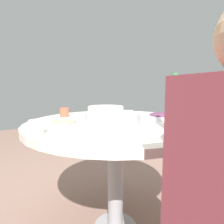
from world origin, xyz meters
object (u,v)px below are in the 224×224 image
Objects in this scene: soup_bowl at (106,111)px; dish_shrimp at (64,123)px; tea_cup_far at (36,127)px; rice_bowl at (113,122)px; tea_cup_near at (64,112)px; dish_eggplant at (161,116)px; green_bottle at (174,108)px; round_dining_table at (116,136)px.

dish_shrimp is at bearing 119.21° from soup_bowl.
tea_cup_far is at bearing 126.90° from dish_shrimp.
tea_cup_near is (0.61, 0.05, -0.02)m from rice_bowl.
tea_cup_near reaches higher than dish_eggplant.
green_bottle is 4.31× the size of tea_cup_near.
rice_bowl is at bearing 105.91° from dish_eggplant.
green_bottle is at bearing -156.81° from tea_cup_near.
dish_shrimp is 0.35m from tea_cup_near.
tea_cup_far is at bearing 147.75° from tea_cup_near.
dish_eggplant reaches higher than round_dining_table.
dish_shrimp is (-0.24, 0.42, -0.02)m from soup_bowl.
dish_shrimp is at bearing 160.72° from tea_cup_near.
round_dining_table is at bearing -80.53° from tea_cup_far.
tea_cup_far is (0.15, 0.34, -0.01)m from rice_bowl.
soup_bowl is at bearing -27.01° from rice_bowl.
green_bottle is at bearing -117.28° from rice_bowl.
tea_cup_far is (-0.13, 0.18, 0.02)m from dish_shrimp.
rice_bowl is 0.37m from tea_cup_far.
dish_eggplant is at bearing -37.31° from green_bottle.
tea_cup_near is (0.75, 0.32, -0.08)m from green_bottle.
dish_eggplant is 0.37m from green_bottle.
dish_eggplant is at bearing -74.09° from rice_bowl.
soup_bowl reaches higher than dish_shrimp.
rice_bowl reaches higher than dish_shrimp.
dish_eggplant reaches higher than dish_shrimp.
round_dining_table is 0.45m from tea_cup_near.
rice_bowl reaches higher than round_dining_table.
tea_cup_near is at bearing 23.19° from green_bottle.
green_bottle reaches higher than tea_cup_near.
tea_cup_far is at bearing 64.45° from green_bottle.
dish_eggplant is at bearing -148.75° from soup_bowl.
soup_bowl reaches higher than round_dining_table.
rice_bowl reaches higher than soup_bowl.
tea_cup_near is 0.98× the size of tea_cup_far.
soup_bowl is (0.28, -0.09, 0.13)m from round_dining_table.
tea_cup_far is (-0.37, 0.60, 0.00)m from soup_bowl.
rice_bowl is 0.95× the size of soup_bowl.
soup_bowl is 0.44m from dish_eggplant.
green_bottle is at bearing -115.55° from tea_cup_far.
soup_bowl is 1.41× the size of dish_shrimp.
tea_cup_near is at bearing 73.63° from soup_bowl.
tea_cup_far reaches higher than tea_cup_near.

